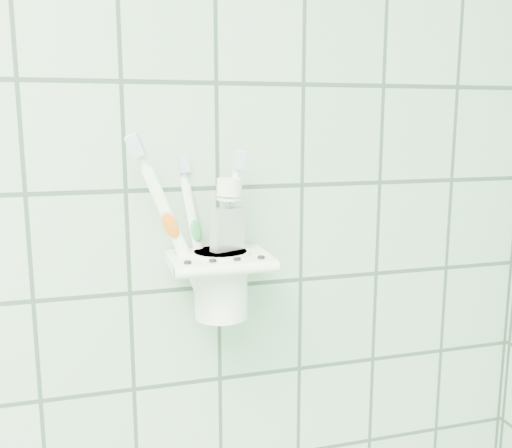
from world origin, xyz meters
TOP-DOWN VIEW (x-y plane):
  - holder_bracket at (0.65, 1.15)m, footprint 0.12×0.10m
  - cup at (0.65, 1.16)m, footprint 0.07×0.07m
  - toothbrush_pink at (0.64, 1.15)m, footprint 0.08×0.03m
  - toothbrush_blue at (0.64, 1.16)m, footprint 0.03×0.06m
  - toothbrush_orange at (0.64, 1.16)m, footprint 0.04×0.02m
  - toothpaste_tube at (0.66, 1.16)m, footprint 0.05×0.04m

SIDE VIEW (x-z plane):
  - cup at x=0.65m, z-range 1.23..1.31m
  - holder_bracket at x=0.65m, z-range 1.28..1.31m
  - toothpaste_tube at x=0.66m, z-range 1.25..1.40m
  - toothbrush_blue at x=0.64m, z-range 1.24..1.42m
  - toothbrush_orange at x=0.64m, z-range 1.24..1.42m
  - toothbrush_pink at x=0.64m, z-range 1.24..1.46m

